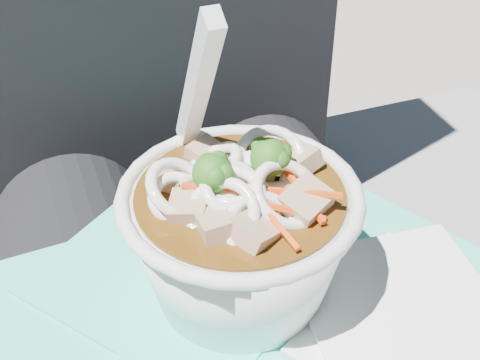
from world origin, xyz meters
name	(u,v)px	position (x,y,z in m)	size (l,w,h in m)	color
person_body	(211,264)	(0.00, 0.09, 0.53)	(0.34, 0.94, 0.98)	black
plastic_bag	(206,320)	(-0.03, 0.00, 0.58)	(0.40, 0.39, 0.02)	#33D5AF
napkins	(420,324)	(0.09, -0.06, 0.60)	(0.18, 0.18, 0.01)	white
udon_bowl	(240,230)	(-0.01, 0.01, 0.65)	(0.15, 0.15, 0.20)	white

